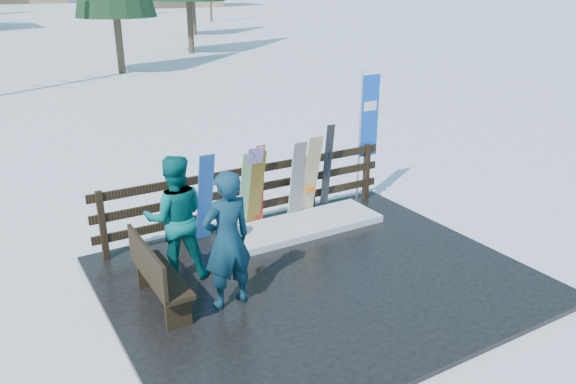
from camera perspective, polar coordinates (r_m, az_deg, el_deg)
ground at (r=8.58m, az=3.09°, el=-9.01°), size 700.00×700.00×0.00m
deck at (r=8.56m, az=3.10°, el=-8.77°), size 6.00×5.00×0.08m
fence at (r=10.00m, az=-3.81°, el=0.08°), size 5.60×0.10×1.15m
snow_patch at (r=10.09m, az=1.72°, el=-3.35°), size 2.79×1.00×0.12m
bench at (r=7.75m, az=-13.28°, el=-8.02°), size 0.41×1.50×0.97m
snowboard_0 at (r=9.39m, az=-8.43°, el=-0.59°), size 0.26×0.41×1.59m
snowboard_1 at (r=9.71m, az=-4.10°, el=0.02°), size 0.30×0.38×1.50m
snowboard_2 at (r=9.78m, az=-3.29°, el=0.16°), size 0.26×0.38×1.49m
snowboard_3 at (r=9.73m, az=-3.71°, el=0.32°), size 0.29×0.43×1.58m
snowboard_4 at (r=10.16m, az=0.91°, el=1.08°), size 0.27×0.25×1.52m
snowboard_5 at (r=10.30m, az=2.33°, el=1.56°), size 0.29×0.37×1.60m
ski_pair_a at (r=9.87m, az=-2.92°, el=0.53°), size 0.16×0.16×1.54m
ski_pair_b at (r=10.55m, az=3.99°, el=2.38°), size 0.17×0.22×1.73m
rental_flag at (r=11.11m, az=8.03°, el=7.14°), size 0.45×0.04×2.60m
person_front at (r=7.46m, az=-6.19°, el=-4.87°), size 0.74×0.52×1.93m
person_back at (r=8.30m, az=-11.36°, el=-2.59°), size 1.08×0.94×1.89m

